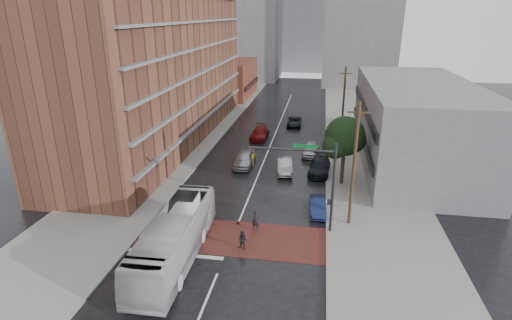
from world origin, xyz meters
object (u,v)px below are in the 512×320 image
Objects in this scene: pedestrian_b at (243,240)px; car_travel_b at (285,166)px; car_travel_a at (244,159)px; suv_travel at (294,122)px; transit_bus at (175,238)px; pedestrian_a at (256,220)px; car_parked_mid at (319,166)px; car_travel_c at (260,133)px; car_parked_far at (311,149)px; car_parked_near at (318,206)px.

car_travel_b reaches higher than pedestrian_b.
car_travel_a is 1.08× the size of suv_travel.
pedestrian_a is at bearing 42.81° from transit_bus.
suv_travel is 0.87× the size of car_parked_mid.
car_parked_far is (7.03, -5.58, 0.02)m from car_travel_c.
car_travel_a is at bearing 116.04° from pedestrian_b.
car_parked_mid is (5.23, 15.56, 0.03)m from pedestrian_b.
car_travel_c is at bearing 83.02° from pedestrian_a.
car_parked_mid is (3.65, 0.28, 0.02)m from car_travel_b.
suv_travel is at bearing 103.58° from pedestrian_b.
pedestrian_a is 0.35× the size of car_travel_a.
transit_bus is 2.31× the size of car_parked_mid.
suv_travel is (-0.33, 18.72, -0.11)m from car_travel_b.
car_travel_a reaches higher than car_parked_near.
car_travel_c is 21.83m from car_parked_near.
car_parked_far is at bearing -36.99° from car_travel_c.
car_travel_a reaches higher than car_travel_c.
pedestrian_a is at bearing -92.41° from suv_travel.
car_travel_b reaches higher than suv_travel.
pedestrian_a is (4.82, 4.70, -0.81)m from transit_bus.
car_travel_a is (-3.51, 13.61, -0.03)m from pedestrian_a.
car_travel_a reaches higher than suv_travel.
car_travel_a is at bearing 178.61° from car_parked_mid.
car_travel_b is at bearing 109.32° from car_parked_near.
pedestrian_a reaches higher than car_parked_mid.
car_travel_c reaches higher than pedestrian_b.
car_parked_mid reaches higher than pedestrian_b.
car_travel_c is 0.99× the size of car_parked_mid.
transit_bus is 18.37m from car_travel_a.
transit_bus is 6.78m from pedestrian_a.
pedestrian_b reaches higher than car_parked_near.
pedestrian_b is at bearing -131.76° from car_parked_near.
car_travel_b is 9.50m from car_parked_near.
car_travel_c is 13.85m from car_parked_mid.
car_parked_mid is at bearing -4.13° from car_travel_a.
car_parked_mid is at bearing 54.68° from pedestrian_a.
car_parked_near is at bearing 23.39° from pedestrian_a.
car_travel_b is at bearing -11.97° from car_travel_a.
car_travel_c is at bearing 85.75° from transit_bus.
pedestrian_b is at bearing -102.96° from car_travel_b.
pedestrian_b is at bearing -78.09° from car_travel_a.
transit_bus is at bearing -150.83° from pedestrian_a.
car_travel_a is at bearing -104.61° from suv_travel.
suv_travel is at bearing 73.57° from pedestrian_a.
pedestrian_b is 15.37m from car_travel_b.
transit_bus reaches higher than car_travel_a.
suv_travel is (5.55, 35.92, -1.04)m from transit_bus.
pedestrian_a is 0.34× the size of car_travel_c.
pedestrian_b is 26.93m from car_travel_c.
suv_travel is (0.73, 31.22, -0.23)m from pedestrian_a.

